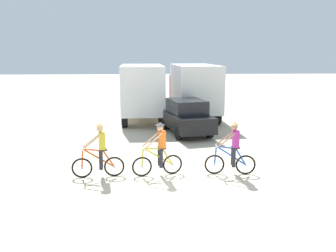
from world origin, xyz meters
TOP-DOWN VIEW (x-y plane):
  - ground_plane at (0.00, 0.00)m, footprint 120.00×120.00m
  - box_truck_avon_van at (-1.33, 11.51)m, footprint 2.61×6.83m
  - box_truck_white_box at (1.85, 11.89)m, footprint 2.74×6.87m
  - sedan_parked at (0.96, 7.44)m, footprint 2.67×4.49m
  - cyclist_orange_shirt at (-2.54, 1.04)m, footprint 1.73×0.52m
  - cyclist_cowboy_hat at (-0.58, 1.13)m, footprint 1.71×0.56m
  - cyclist_near_camera at (1.88, 1.08)m, footprint 1.73×0.52m

SIDE VIEW (x-z plane):
  - ground_plane at x=0.00m, z-range 0.00..0.00m
  - cyclist_cowboy_hat at x=-0.58m, z-range -0.06..1.76m
  - cyclist_near_camera at x=1.88m, z-range -0.06..1.76m
  - cyclist_orange_shirt at x=-2.54m, z-range -0.06..1.76m
  - sedan_parked at x=0.96m, z-range 0.00..1.76m
  - box_truck_avon_van at x=-1.33m, z-range 0.20..3.55m
  - box_truck_white_box at x=1.85m, z-range 0.20..3.55m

